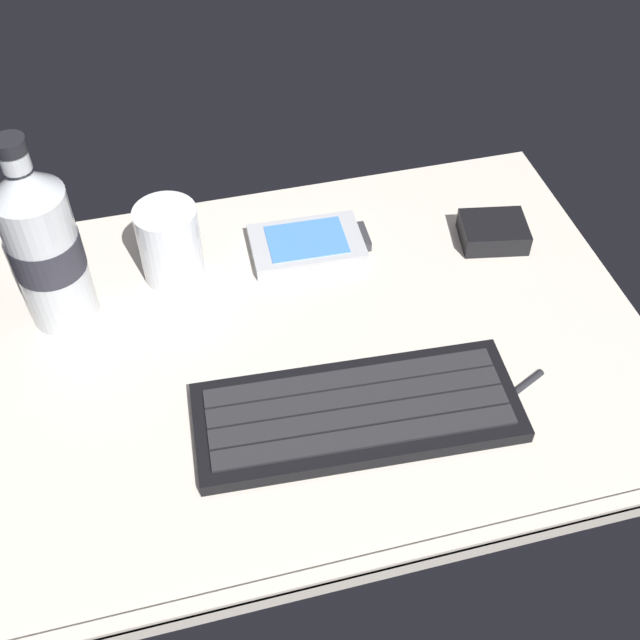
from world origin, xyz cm
name	(u,v)px	position (x,y,z in cm)	size (l,w,h in cm)	color
ground_plane	(321,349)	(0.00, -0.23, -0.99)	(64.00, 48.00, 2.80)	beige
keyboard	(357,412)	(1.00, -9.66, 0.81)	(29.62, 12.74, 1.70)	black
handheld_device	(308,244)	(2.00, 13.14, 0.73)	(13.00, 8.03, 1.50)	#B7BABF
juice_cup	(170,246)	(-12.51, 12.91, 3.91)	(6.40, 6.40, 8.50)	silver
water_bottle	(44,246)	(-23.83, 9.95, 9.01)	(6.73, 6.73, 20.80)	silver
charger_block	(493,232)	(21.95, 9.58, 1.20)	(7.00, 5.60, 2.40)	black
stylus_pen	(508,396)	(15.00, -11.00, 0.35)	(0.70, 0.70, 9.50)	#26262B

